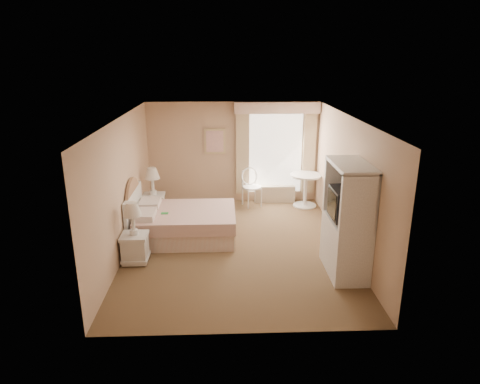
{
  "coord_description": "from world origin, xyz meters",
  "views": [
    {
      "loc": [
        -0.23,
        -7.63,
        3.57
      ],
      "look_at": [
        0.07,
        0.3,
        1.02
      ],
      "focal_mm": 32.0,
      "sensor_mm": 36.0,
      "label": 1
    }
  ],
  "objects_px": {
    "nightstand_far": "(154,199)",
    "bed": "(181,222)",
    "nightstand_near": "(135,240)",
    "round_table": "(305,185)",
    "armoire": "(347,228)",
    "cafe_chair": "(251,184)"
  },
  "relations": [
    {
      "from": "bed",
      "to": "nightstand_far",
      "type": "bearing_deg",
      "value": 121.77
    },
    {
      "from": "round_table",
      "to": "cafe_chair",
      "type": "xyz_separation_m",
      "value": [
        -1.33,
        0.14,
        0.0
      ]
    },
    {
      "from": "nightstand_far",
      "to": "armoire",
      "type": "relative_size",
      "value": 0.6
    },
    {
      "from": "armoire",
      "to": "nightstand_far",
      "type": "bearing_deg",
      "value": 143.49
    },
    {
      "from": "bed",
      "to": "armoire",
      "type": "relative_size",
      "value": 1.07
    },
    {
      "from": "round_table",
      "to": "armoire",
      "type": "xyz_separation_m",
      "value": [
        0.06,
        -3.35,
        0.26
      ]
    },
    {
      "from": "nightstand_near",
      "to": "round_table",
      "type": "relative_size",
      "value": 1.38
    },
    {
      "from": "nightstand_near",
      "to": "nightstand_far",
      "type": "xyz_separation_m",
      "value": [
        0.0,
        2.22,
        0.02
      ]
    },
    {
      "from": "nightstand_near",
      "to": "nightstand_far",
      "type": "distance_m",
      "value": 2.22
    },
    {
      "from": "bed",
      "to": "cafe_chair",
      "type": "relative_size",
      "value": 2.19
    },
    {
      "from": "round_table",
      "to": "armoire",
      "type": "height_order",
      "value": "armoire"
    },
    {
      "from": "nightstand_far",
      "to": "cafe_chair",
      "type": "height_order",
      "value": "nightstand_far"
    },
    {
      "from": "bed",
      "to": "round_table",
      "type": "distance_m",
      "value": 3.4
    },
    {
      "from": "round_table",
      "to": "nightstand_near",
      "type": "bearing_deg",
      "value": -141.39
    },
    {
      "from": "nightstand_near",
      "to": "cafe_chair",
      "type": "distance_m",
      "value": 3.76
    },
    {
      "from": "nightstand_far",
      "to": "round_table",
      "type": "bearing_deg",
      "value": 10.27
    },
    {
      "from": "cafe_chair",
      "to": "armoire",
      "type": "xyz_separation_m",
      "value": [
        1.39,
        -3.49,
        0.25
      ]
    },
    {
      "from": "nightstand_far",
      "to": "cafe_chair",
      "type": "relative_size",
      "value": 1.24
    },
    {
      "from": "nightstand_near",
      "to": "bed",
      "type": "bearing_deg",
      "value": 56.19
    },
    {
      "from": "nightstand_far",
      "to": "bed",
      "type": "bearing_deg",
      "value": -58.23
    },
    {
      "from": "round_table",
      "to": "cafe_chair",
      "type": "bearing_deg",
      "value": 174.01
    },
    {
      "from": "bed",
      "to": "round_table",
      "type": "xyz_separation_m",
      "value": [
        2.88,
        1.8,
        0.21
      ]
    }
  ]
}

